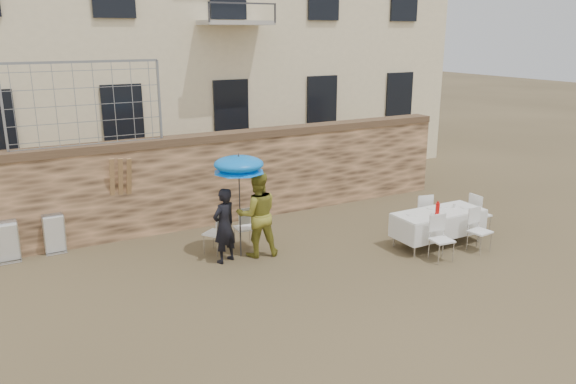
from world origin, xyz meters
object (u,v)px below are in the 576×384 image
couple_chair_left (215,232)px  soda_bottle (438,209)px  table_chair_back (421,213)px  table_chair_front_left (442,239)px  chair_stack_left (7,240)px  couple_chair_right (245,227)px  umbrella (239,167)px  chair_stack_right (54,232)px  woman_dress (257,214)px  banquet_table (439,213)px  table_chair_side (480,213)px  man_suit (224,226)px  table_chair_front_right (480,230)px

couple_chair_left → soda_bottle: (4.36, -2.06, 0.43)m
table_chair_back → table_chair_front_left: bearing=73.8°
soda_bottle → chair_stack_left: soda_bottle is taller
couple_chair_right → umbrella: bearing=59.7°
chair_stack_right → table_chair_front_left: bearing=-31.7°
chair_stack_left → chair_stack_right: bearing=0.0°
soda_bottle → chair_stack_right: size_ratio=0.28×
woman_dress → banquet_table: size_ratio=0.87×
umbrella → table_chair_back: size_ratio=2.15×
woman_dress → chair_stack_right: (-3.78, 2.21, -0.46)m
table_chair_side → chair_stack_right: bearing=69.4°
couple_chair_right → chair_stack_left: size_ratio=1.04×
woman_dress → man_suit: bearing=12.9°
umbrella → chair_stack_right: umbrella is taller
couple_chair_left → chair_stack_left: (-3.93, 1.66, -0.02)m
couple_chair_right → chair_stack_right: bearing=-20.7°
soda_bottle → table_chair_front_left: bearing=-123.7°
umbrella → table_chair_front_left: size_ratio=2.15×
man_suit → table_chair_front_left: man_suit is taller
soda_bottle → banquet_table: bearing=36.9°
soda_bottle → man_suit: bearing=160.9°
couple_chair_right → chair_stack_right: (-3.73, 1.66, -0.02)m
umbrella → table_chair_side: (5.56, -1.36, -1.47)m
woman_dress → couple_chair_right: 0.70m
couple_chair_left → man_suit: bearing=55.1°
table_chair_back → couple_chair_left: bearing=-2.0°
table_chair_side → banquet_table: bearing=94.6°
couple_chair_right → table_chair_side: bearing=164.4°
woman_dress → table_chair_back: 4.08m
woman_dress → couple_chair_left: (-0.75, 0.55, -0.44)m
woman_dress → table_chair_front_right: woman_dress is taller
table_chair_side → woman_dress: bearing=76.9°
umbrella → table_chair_front_right: 5.36m
banquet_table → chair_stack_left: chair_stack_left is taller
soda_bottle → table_chair_side: bearing=8.9°
table_chair_front_left → chair_stack_left: table_chair_front_left is taller
table_chair_front_left → chair_stack_right: (-7.00, 4.32, -0.02)m
couple_chair_left → table_chair_front_right: (5.06, -2.66, 0.00)m
couple_chair_left → table_chair_front_right: 5.72m
banquet_table → chair_stack_right: 8.40m
woman_dress → couple_chair_left: size_ratio=1.91×
banquet_table → couple_chair_right: bearing=153.7°
table_chair_front_left → table_chair_back: same height
man_suit → couple_chair_right: 0.94m
man_suit → umbrella: (0.40, 0.10, 1.16)m
umbrella → table_chair_back: 4.65m
couple_chair_left → table_chair_front_left: size_ratio=1.00×
soda_bottle → table_chair_front_left: size_ratio=0.27×
umbrella → chair_stack_left: (-4.33, 2.11, -1.49)m
table_chair_front_left → table_chair_back: bearing=69.1°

